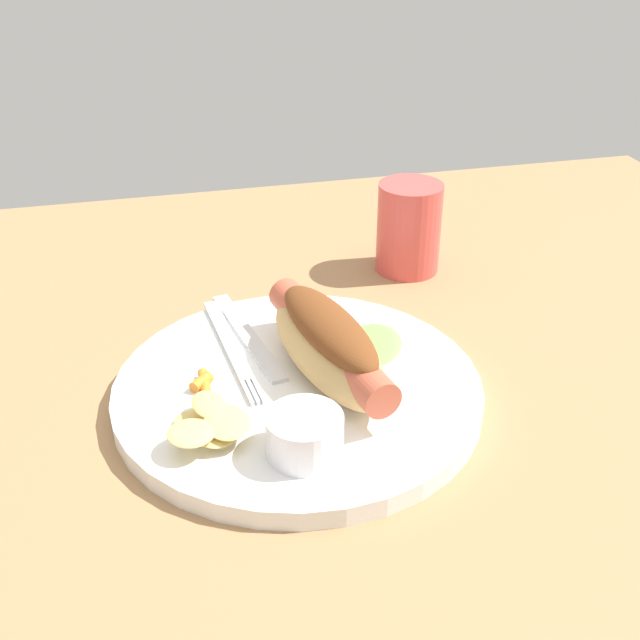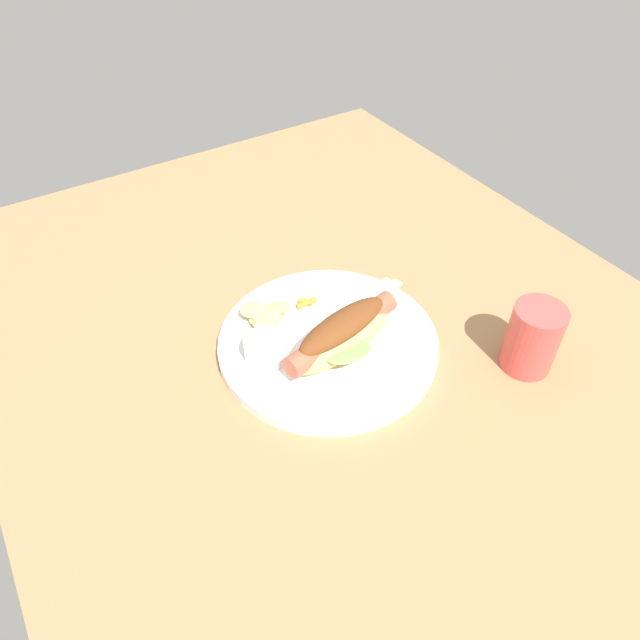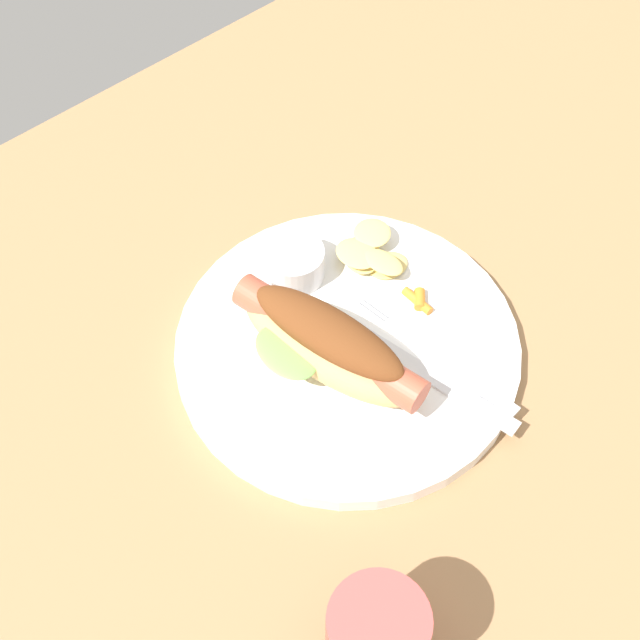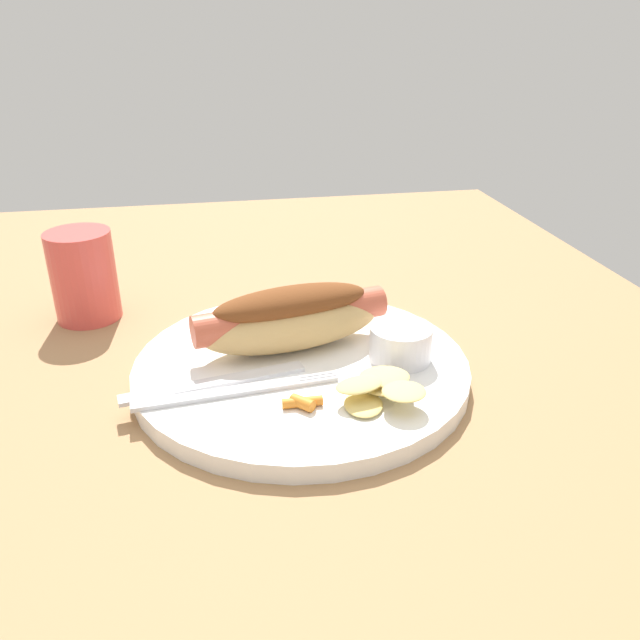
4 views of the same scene
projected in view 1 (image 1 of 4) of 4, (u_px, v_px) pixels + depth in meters
ground_plane at (291, 389)px, 66.23cm from camera, size 120.00×90.00×1.80cm
plate at (304, 389)px, 63.23cm from camera, size 29.29×29.29×1.60cm
hot_dog at (330, 344)px, 62.15cm from camera, size 10.26×18.00×5.81cm
sauce_ramekin at (304, 435)px, 54.48cm from camera, size 5.47×5.47×3.13cm
fork at (231, 346)px, 66.95cm from camera, size 2.87×16.67×0.40cm
knife at (248, 336)px, 68.50cm from camera, size 4.24×15.28×0.36cm
chips_pile at (210, 423)px, 56.36cm from camera, size 6.79×7.43×1.90cm
carrot_garnish at (203, 383)px, 61.91cm from camera, size 2.04×3.14×0.96cm
drinking_cup at (409, 228)px, 81.39cm from camera, size 6.59×6.59×9.40cm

